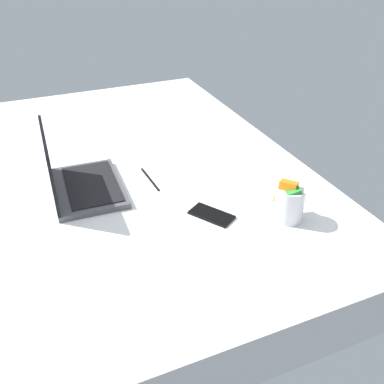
% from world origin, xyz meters
% --- Properties ---
extents(bed_mattress, '(1.80, 1.40, 0.18)m').
position_xyz_m(bed_mattress, '(0.00, 0.00, 0.09)').
color(bed_mattress, white).
rests_on(bed_mattress, ground).
extents(laptop, '(0.34, 0.24, 0.23)m').
position_xyz_m(laptop, '(-0.12, 0.13, 0.22)').
color(laptop, '#4C4C51').
rests_on(laptop, bed_mattress).
extents(snack_cup, '(0.10, 0.09, 0.13)m').
position_xyz_m(snack_cup, '(-0.53, -0.44, 0.24)').
color(snack_cup, silver).
rests_on(snack_cup, bed_mattress).
extents(cell_phone, '(0.15, 0.13, 0.01)m').
position_xyz_m(cell_phone, '(-0.43, -0.23, 0.18)').
color(cell_phone, black).
rests_on(cell_phone, bed_mattress).
extents(charger_cable, '(0.17, 0.01, 0.01)m').
position_xyz_m(charger_cable, '(-0.14, -0.12, 0.18)').
color(charger_cable, black).
rests_on(charger_cable, bed_mattress).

